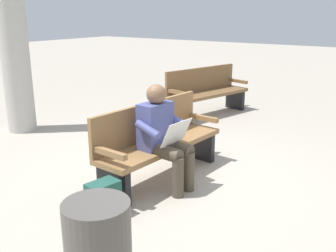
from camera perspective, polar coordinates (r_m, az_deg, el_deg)
name	(u,v)px	position (r m, az deg, el deg)	size (l,w,h in m)	color
ground_plane	(162,178)	(4.76, -0.87, -7.56)	(40.00, 40.00, 0.00)	#A89E8E
bench_near	(157,141)	(4.63, -1.57, -2.15)	(1.83, 0.59, 0.90)	olive
person_seated	(163,134)	(4.31, -0.73, -1.22)	(0.59, 0.59, 1.18)	#474C84
backpack	(103,200)	(3.89, -9.50, -10.63)	(0.34, 0.27, 0.37)	#1E4C42
bench_far	(206,91)	(7.54, 5.60, 5.09)	(1.86, 0.90, 0.90)	brown
support_pillar	(12,33)	(6.79, -21.84, 12.58)	(0.45, 0.45, 3.22)	#B2AFA8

